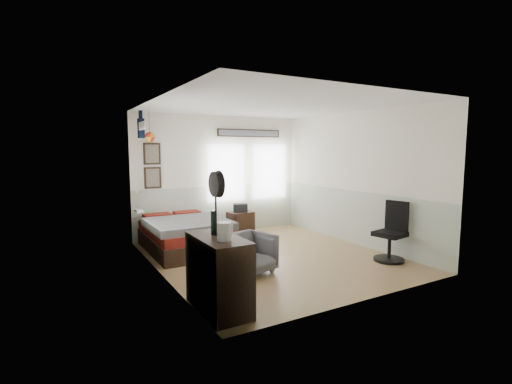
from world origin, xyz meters
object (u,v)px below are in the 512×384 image
at_px(armchair, 249,253).
at_px(task_chair, 391,237).
at_px(nightstand, 240,223).
at_px(bed, 185,235).
at_px(dresser, 218,274).

bearing_deg(armchair, task_chair, -30.16).
distance_m(nightstand, task_chair, 3.38).
height_order(bed, dresser, dresser).
distance_m(bed, dresser, 2.83).
xyz_separation_m(dresser, armchair, (0.97, 1.00, -0.14)).
height_order(dresser, task_chair, task_chair).
distance_m(dresser, nightstand, 4.01).
bearing_deg(bed, dresser, -100.86).
distance_m(armchair, task_chair, 2.56).
bearing_deg(bed, armchair, -76.12).
xyz_separation_m(armchair, task_chair, (2.48, -0.64, 0.11)).
bearing_deg(dresser, armchair, 45.94).
relative_size(bed, nightstand, 3.71).
bearing_deg(dresser, task_chair, 5.94).
relative_size(armchair, task_chair, 0.66).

